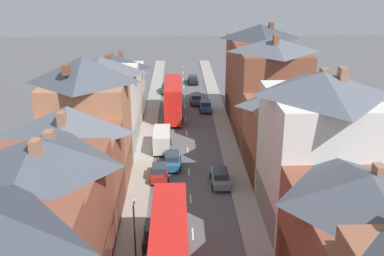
{
  "coord_description": "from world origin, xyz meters",
  "views": [
    {
      "loc": [
        -1.11,
        -14.06,
        20.96
      ],
      "look_at": [
        0.52,
        35.89,
        2.89
      ],
      "focal_mm": 42.0,
      "sensor_mm": 36.0,
      "label": 1
    }
  ],
  "objects_px": {
    "car_parked_right_a": "(220,177)",
    "car_parked_left_b": "(196,99)",
    "delivery_van": "(162,139)",
    "car_near_blue": "(172,160)",
    "double_decker_bus_lead": "(173,99)",
    "double_decker_bus_mid_street": "(169,250)",
    "car_parked_right_b": "(166,88)",
    "car_near_silver": "(155,232)",
    "car_mid_white": "(206,106)",
    "street_lamp": "(135,233)",
    "car_parked_left_a": "(193,79)",
    "car_far_grey": "(160,172)"
  },
  "relations": [
    {
      "from": "car_parked_right_a",
      "to": "car_near_blue",
      "type": "bearing_deg",
      "value": 137.31
    },
    {
      "from": "double_decker_bus_lead",
      "to": "car_mid_white",
      "type": "relative_size",
      "value": 2.84
    },
    {
      "from": "delivery_van",
      "to": "car_parked_right_b",
      "type": "bearing_deg",
      "value": 90.0
    },
    {
      "from": "car_near_blue",
      "to": "car_parked_left_b",
      "type": "bearing_deg",
      "value": 81.54
    },
    {
      "from": "double_decker_bus_lead",
      "to": "car_far_grey",
      "type": "distance_m",
      "value": 20.5
    },
    {
      "from": "car_parked_right_a",
      "to": "car_mid_white",
      "type": "bearing_deg",
      "value": 90.0
    },
    {
      "from": "car_parked_right_a",
      "to": "car_parked_right_b",
      "type": "relative_size",
      "value": 1.06
    },
    {
      "from": "street_lamp",
      "to": "car_parked_right_a",
      "type": "bearing_deg",
      "value": 61.62
    },
    {
      "from": "car_mid_white",
      "to": "car_parked_left_a",
      "type": "bearing_deg",
      "value": 94.29
    },
    {
      "from": "car_parked_left_a",
      "to": "double_decker_bus_lead",
      "type": "bearing_deg",
      "value": -100.15
    },
    {
      "from": "double_decker_bus_lead",
      "to": "car_parked_left_b",
      "type": "height_order",
      "value": "double_decker_bus_lead"
    },
    {
      "from": "double_decker_bus_lead",
      "to": "car_parked_left_b",
      "type": "distance_m",
      "value": 8.09
    },
    {
      "from": "car_parked_left_a",
      "to": "car_parked_right_b",
      "type": "distance_m",
      "value": 8.25
    },
    {
      "from": "double_decker_bus_lead",
      "to": "car_near_silver",
      "type": "relative_size",
      "value": 2.84
    },
    {
      "from": "double_decker_bus_lead",
      "to": "car_parked_right_a",
      "type": "height_order",
      "value": "double_decker_bus_lead"
    },
    {
      "from": "car_parked_left_a",
      "to": "car_far_grey",
      "type": "bearing_deg",
      "value": -96.89
    },
    {
      "from": "double_decker_bus_mid_street",
      "to": "car_mid_white",
      "type": "distance_m",
      "value": 40.09
    },
    {
      "from": "car_near_silver",
      "to": "car_parked_left_b",
      "type": "distance_m",
      "value": 38.88
    },
    {
      "from": "car_near_blue",
      "to": "car_parked_left_a",
      "type": "xyz_separation_m",
      "value": [
        3.6,
        37.42,
        -0.0
      ]
    },
    {
      "from": "car_near_blue",
      "to": "delivery_van",
      "type": "height_order",
      "value": "delivery_van"
    },
    {
      "from": "street_lamp",
      "to": "car_near_blue",
      "type": "bearing_deg",
      "value": 82.3
    },
    {
      "from": "delivery_van",
      "to": "double_decker_bus_mid_street",
      "type": "bearing_deg",
      "value": -86.99
    },
    {
      "from": "car_near_silver",
      "to": "car_parked_right_b",
      "type": "xyz_separation_m",
      "value": [
        0.0,
        45.14,
        0.02
      ]
    },
    {
      "from": "car_near_silver",
      "to": "car_mid_white",
      "type": "xyz_separation_m",
      "value": [
        6.2,
        34.44,
        0.01
      ]
    },
    {
      "from": "car_parked_left_b",
      "to": "delivery_van",
      "type": "relative_size",
      "value": 0.84
    },
    {
      "from": "double_decker_bus_mid_street",
      "to": "car_parked_right_b",
      "type": "xyz_separation_m",
      "value": [
        -1.29,
        50.44,
        -1.99
      ]
    },
    {
      "from": "car_parked_right_a",
      "to": "car_parked_left_b",
      "type": "height_order",
      "value": "car_parked_right_a"
    },
    {
      "from": "car_near_silver",
      "to": "car_parked_left_b",
      "type": "relative_size",
      "value": 0.87
    },
    {
      "from": "car_parked_left_b",
      "to": "street_lamp",
      "type": "relative_size",
      "value": 0.79
    },
    {
      "from": "car_parked_right_b",
      "to": "car_mid_white",
      "type": "bearing_deg",
      "value": -59.92
    },
    {
      "from": "car_parked_right_b",
      "to": "street_lamp",
      "type": "xyz_separation_m",
      "value": [
        -1.15,
        -48.91,
        2.41
      ]
    },
    {
      "from": "car_parked_left_a",
      "to": "car_parked_right_b",
      "type": "relative_size",
      "value": 1.11
    },
    {
      "from": "car_parked_left_a",
      "to": "car_parked_right_a",
      "type": "relative_size",
      "value": 1.04
    },
    {
      "from": "car_near_blue",
      "to": "delivery_van",
      "type": "distance_m",
      "value": 5.1
    },
    {
      "from": "car_near_silver",
      "to": "street_lamp",
      "type": "height_order",
      "value": "street_lamp"
    },
    {
      "from": "car_near_blue",
      "to": "double_decker_bus_mid_street",
      "type": "bearing_deg",
      "value": -90.03
    },
    {
      "from": "double_decker_bus_lead",
      "to": "car_far_grey",
      "type": "bearing_deg",
      "value": -93.63
    },
    {
      "from": "double_decker_bus_mid_street",
      "to": "car_near_blue",
      "type": "height_order",
      "value": "double_decker_bus_mid_street"
    },
    {
      "from": "car_near_blue",
      "to": "delivery_van",
      "type": "xyz_separation_m",
      "value": [
        -1.3,
        4.91,
        0.51
      ]
    },
    {
      "from": "car_parked_left_b",
      "to": "delivery_van",
      "type": "xyz_separation_m",
      "value": [
        -4.9,
        -19.3,
        0.54
      ]
    },
    {
      "from": "car_far_grey",
      "to": "car_parked_right_b",
      "type": "bearing_deg",
      "value": 90.0
    },
    {
      "from": "car_near_silver",
      "to": "car_parked_right_b",
      "type": "relative_size",
      "value": 0.96
    },
    {
      "from": "double_decker_bus_lead",
      "to": "street_lamp",
      "type": "bearing_deg",
      "value": -93.95
    },
    {
      "from": "car_near_blue",
      "to": "car_far_grey",
      "type": "xyz_separation_m",
      "value": [
        -1.3,
        -3.11,
        -0.0
      ]
    },
    {
      "from": "double_decker_bus_mid_street",
      "to": "car_parked_right_a",
      "type": "distance_m",
      "value": 16.04
    },
    {
      "from": "car_parked_left_b",
      "to": "car_parked_right_b",
      "type": "relative_size",
      "value": 1.1
    },
    {
      "from": "car_near_silver",
      "to": "car_parked_left_a",
      "type": "xyz_separation_m",
      "value": [
        4.9,
        51.78,
        0.01
      ]
    },
    {
      "from": "double_decker_bus_lead",
      "to": "car_parked_right_b",
      "type": "distance_m",
      "value": 13.73
    },
    {
      "from": "double_decker_bus_mid_street",
      "to": "delivery_van",
      "type": "relative_size",
      "value": 2.08
    },
    {
      "from": "double_decker_bus_mid_street",
      "to": "car_near_blue",
      "type": "distance_m",
      "value": 19.76
    }
  ]
}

